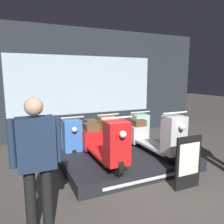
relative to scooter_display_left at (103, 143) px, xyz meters
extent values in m
plane|color=#423D38|center=(0.49, -1.20, -0.60)|extent=(30.00, 30.00, 0.00)
cube|color=#23282D|center=(0.49, 2.71, 1.00)|extent=(7.92, 0.08, 3.20)
cube|color=silver|center=(0.49, 2.66, 0.95)|extent=(4.36, 0.01, 1.70)
cube|color=black|center=(0.57, 0.05, -0.49)|extent=(2.55, 1.59, 0.22)
cube|color=silver|center=(0.57, -0.75, -0.50)|extent=(1.78, 0.01, 0.05)
cylinder|color=black|center=(0.00, -0.61, -0.21)|extent=(0.09, 0.34, 0.34)
cylinder|color=black|center=(0.00, 0.71, -0.21)|extent=(0.09, 0.34, 0.34)
cube|color=red|center=(0.00, 0.05, -0.22)|extent=(0.35, 1.22, 0.05)
cube|color=red|center=(0.00, -0.59, 0.16)|extent=(0.37, 0.31, 0.71)
cube|color=red|center=(0.00, 0.68, -0.12)|extent=(0.39, 0.36, 0.39)
cube|color=brown|center=(0.00, 0.68, 0.15)|extent=(0.28, 0.32, 0.15)
cylinder|color=silver|center=(0.00, -0.59, 0.57)|extent=(0.53, 0.03, 0.03)
sphere|color=white|center=(0.00, -0.80, 0.36)|extent=(0.11, 0.11, 0.11)
cylinder|color=black|center=(1.15, -0.61, -0.21)|extent=(0.09, 0.34, 0.34)
cylinder|color=black|center=(1.15, 0.71, -0.21)|extent=(0.09, 0.34, 0.34)
cube|color=#BCBCC1|center=(1.15, 0.05, -0.22)|extent=(0.35, 1.22, 0.05)
cube|color=#BCBCC1|center=(1.15, -0.59, 0.16)|extent=(0.37, 0.31, 0.71)
cube|color=#BCBCC1|center=(1.15, 0.68, -0.12)|extent=(0.39, 0.36, 0.39)
cube|color=brown|center=(1.15, 0.68, 0.15)|extent=(0.28, 0.32, 0.15)
cylinder|color=silver|center=(1.15, -0.59, 0.57)|extent=(0.53, 0.03, 0.03)
sphere|color=white|center=(1.15, -0.80, 0.36)|extent=(0.11, 0.11, 0.11)
cylinder|color=black|center=(-0.38, 0.83, -0.43)|extent=(0.09, 0.34, 0.34)
cylinder|color=black|center=(-0.38, 2.16, -0.43)|extent=(0.09, 0.34, 0.34)
cube|color=#386BBC|center=(-0.38, 1.50, -0.44)|extent=(0.35, 1.22, 0.05)
cube|color=#386BBC|center=(-0.38, 0.86, -0.06)|extent=(0.37, 0.31, 0.71)
cube|color=#386BBC|center=(-0.38, 2.13, -0.34)|extent=(0.39, 0.36, 0.39)
cube|color=brown|center=(-0.38, 2.12, -0.07)|extent=(0.28, 0.32, 0.15)
cylinder|color=silver|center=(-0.38, 0.85, 0.35)|extent=(0.53, 0.03, 0.03)
sphere|color=white|center=(-0.38, 0.65, 0.14)|extent=(0.11, 0.11, 0.11)
cylinder|color=black|center=(0.47, 0.83, -0.43)|extent=(0.09, 0.34, 0.34)
cylinder|color=black|center=(0.47, 2.16, -0.43)|extent=(0.09, 0.34, 0.34)
cube|color=orange|center=(0.47, 1.50, -0.44)|extent=(0.35, 1.22, 0.05)
cube|color=orange|center=(0.47, 0.86, -0.06)|extent=(0.37, 0.31, 0.71)
cube|color=orange|center=(0.47, 2.13, -0.34)|extent=(0.39, 0.36, 0.39)
cube|color=brown|center=(0.47, 2.12, -0.07)|extent=(0.28, 0.32, 0.15)
cylinder|color=silver|center=(0.47, 0.85, 0.35)|extent=(0.53, 0.03, 0.03)
sphere|color=white|center=(0.47, 0.65, 0.14)|extent=(0.11, 0.11, 0.11)
cylinder|color=black|center=(1.32, 0.83, -0.43)|extent=(0.09, 0.34, 0.34)
cylinder|color=black|center=(1.32, 2.16, -0.43)|extent=(0.09, 0.34, 0.34)
cube|color=#8EC6AD|center=(1.32, 1.50, -0.44)|extent=(0.35, 1.22, 0.05)
cube|color=#8EC6AD|center=(1.32, 0.86, -0.06)|extent=(0.37, 0.31, 0.71)
cube|color=#8EC6AD|center=(1.32, 2.13, -0.34)|extent=(0.39, 0.36, 0.39)
cube|color=brown|center=(1.32, 2.12, -0.07)|extent=(0.28, 0.32, 0.15)
cylinder|color=silver|center=(1.32, 0.85, 0.35)|extent=(0.53, 0.03, 0.03)
sphere|color=white|center=(1.32, 0.65, 0.14)|extent=(0.11, 0.11, 0.11)
cylinder|color=black|center=(-1.36, -1.09, -0.22)|extent=(0.13, 0.13, 0.76)
cylinder|color=black|center=(-1.17, -1.09, -0.22)|extent=(0.13, 0.13, 0.76)
cube|color=#1E2D47|center=(-1.26, -1.09, 0.47)|extent=(0.42, 0.23, 0.60)
cylinder|color=#1E2D47|center=(-1.51, -1.09, 0.49)|extent=(0.08, 0.08, 0.56)
cylinder|color=#1E2D47|center=(-1.01, -1.09, 0.49)|extent=(0.08, 0.08, 0.56)
sphere|color=tan|center=(-1.26, -1.09, 0.89)|extent=(0.21, 0.21, 0.21)
cube|color=black|center=(1.04, -1.09, -0.16)|extent=(0.49, 0.04, 0.88)
cube|color=white|center=(1.04, -1.11, -0.09)|extent=(0.40, 0.01, 0.53)
camera|label=1|loc=(-1.45, -3.63, 1.23)|focal=35.00mm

